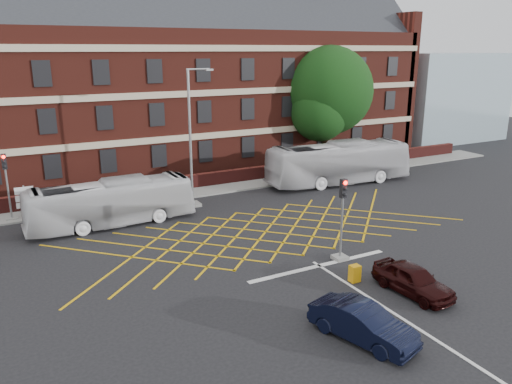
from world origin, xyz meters
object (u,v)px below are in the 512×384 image
car_navy (363,323)px  traffic_light_near (341,227)px  direction_signs (25,198)px  utility_cabinet (355,273)px  car_maroon (413,279)px  bus_right (339,163)px  street_lamp (192,160)px  deciduous_tree (328,97)px  bus_left (111,203)px  traffic_light_far (9,194)px

car_navy → traffic_light_near: traffic_light_near is taller
direction_signs → utility_cabinet: direction_signs is taller
car_maroon → traffic_light_near: traffic_light_near is taller
bus_right → car_maroon: bearing=158.0°
utility_cabinet → car_navy: bearing=-125.7°
bus_right → street_lamp: bearing=95.9°
traffic_light_near → direction_signs: traffic_light_near is taller
car_maroon → utility_cabinet: bearing=121.6°
car_maroon → deciduous_tree: size_ratio=0.36×
bus_left → bus_right: size_ratio=0.84×
car_navy → direction_signs: direction_signs is taller
car_maroon → street_lamp: bearing=99.3°
utility_cabinet → bus_left: bearing=121.7°
car_navy → deciduous_tree: size_ratio=0.38×
street_lamp → car_maroon: bearing=-76.9°
car_maroon → utility_cabinet: (-1.51, 2.12, -0.26)m
car_maroon → street_lamp: 17.27m
traffic_light_near → street_lamp: 12.69m
car_maroon → direction_signs: direction_signs is taller
car_maroon → direction_signs: 23.73m
traffic_light_far → car_maroon: bearing=-51.8°
bus_left → street_lamp: bearing=-78.9°
bus_right → deciduous_tree: deciduous_tree is taller
direction_signs → utility_cabinet: 21.14m
car_navy → traffic_light_far: traffic_light_far is taller
traffic_light_near → utility_cabinet: traffic_light_near is taller
traffic_light_near → traffic_light_far: same height
bus_right → bus_left: bearing=99.7°
bus_left → traffic_light_far: traffic_light_far is taller
traffic_light_far → street_lamp: street_lamp is taller
deciduous_tree → direction_signs: deciduous_tree is taller
traffic_light_far → bus_left: bearing=-35.2°
traffic_light_near → utility_cabinet: bearing=-112.1°
utility_cabinet → direction_signs: bearing=127.1°
bus_right → utility_cabinet: (-10.13, -14.67, -1.27)m
street_lamp → bus_right: bearing=0.7°
deciduous_tree → bus_right: bearing=-118.5°
car_maroon → traffic_light_near: size_ratio=0.91×
car_maroon → traffic_light_far: (-15.11, 19.17, 1.10)m
deciduous_tree → street_lamp: deciduous_tree is taller
traffic_light_near → utility_cabinet: (-0.96, -2.35, -1.36)m
bus_right → car_navy: (-12.98, -18.63, -0.98)m
bus_left → traffic_light_near: traffic_light_near is taller
car_maroon → traffic_light_near: 4.64m
car_maroon → utility_cabinet: 2.61m
bus_left → bus_right: 18.37m
bus_left → car_navy: size_ratio=2.43×
bus_right → car_maroon: 18.90m
bus_left → car_maroon: (9.68, -15.35, -0.74)m
car_navy → utility_cabinet: bearing=37.2°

